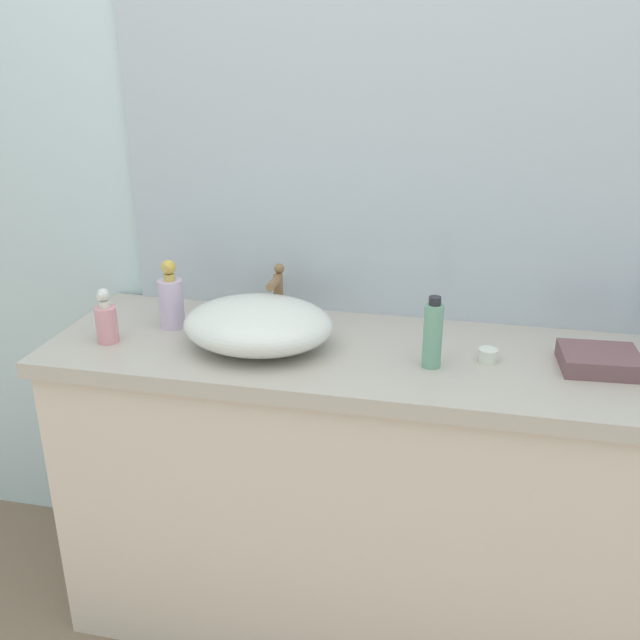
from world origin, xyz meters
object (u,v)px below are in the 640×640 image
(perfume_bottle, at_px, (171,300))
(candle_jar, at_px, (488,355))
(soap_dispenser, at_px, (106,320))
(lotion_bottle, at_px, (433,334))
(sink_basin, at_px, (258,324))
(folded_hand_towel, at_px, (599,360))

(perfume_bottle, bearing_deg, candle_jar, -3.11)
(soap_dispenser, xyz_separation_m, lotion_bottle, (0.83, 0.03, 0.02))
(sink_basin, distance_m, soap_dispenser, 0.40)
(sink_basin, xyz_separation_m, lotion_bottle, (0.44, -0.02, 0.02))
(lotion_bottle, distance_m, perfume_bottle, 0.72)
(lotion_bottle, relative_size, perfume_bottle, 0.93)
(soap_dispenser, xyz_separation_m, folded_hand_towel, (1.23, 0.10, -0.04))
(sink_basin, height_order, candle_jar, sink_basin)
(candle_jar, height_order, folded_hand_towel, folded_hand_towel)
(sink_basin, xyz_separation_m, candle_jar, (0.57, 0.03, -0.04))
(candle_jar, bearing_deg, sink_basin, -176.67)
(soap_dispenser, relative_size, perfume_bottle, 0.77)
(perfume_bottle, bearing_deg, soap_dispenser, -133.06)
(sink_basin, distance_m, lotion_bottle, 0.44)
(folded_hand_towel, bearing_deg, perfume_bottle, 178.46)
(sink_basin, bearing_deg, perfume_bottle, 163.64)
(perfume_bottle, distance_m, candle_jar, 0.85)
(sink_basin, bearing_deg, lotion_bottle, -3.04)
(lotion_bottle, relative_size, folded_hand_towel, 0.98)
(folded_hand_towel, bearing_deg, lotion_bottle, -169.50)
(lotion_bottle, height_order, candle_jar, lotion_bottle)
(perfume_bottle, xyz_separation_m, candle_jar, (0.84, -0.05, -0.06))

